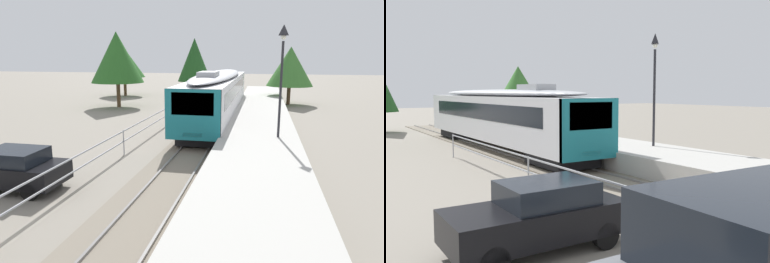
# 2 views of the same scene
# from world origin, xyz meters

# --- Properties ---
(ground_plane) EXTENTS (160.00, 160.00, 0.00)m
(ground_plane) POSITION_xyz_m (-3.00, 22.00, 0.00)
(ground_plane) COLOR gray
(track_rails) EXTENTS (3.20, 60.00, 0.14)m
(track_rails) POSITION_xyz_m (0.00, 22.00, 0.03)
(track_rails) COLOR slate
(track_rails) RESTS_ON ground
(commuter_train) EXTENTS (2.82, 19.60, 3.74)m
(commuter_train) POSITION_xyz_m (0.00, 31.53, 2.15)
(commuter_train) COLOR silver
(commuter_train) RESTS_ON track_rails
(station_platform) EXTENTS (3.90, 60.00, 0.90)m
(station_platform) POSITION_xyz_m (3.25, 22.00, 0.45)
(station_platform) COLOR #B7B5AD
(station_platform) RESTS_ON ground
(platform_lamp_mid_platform) EXTENTS (0.34, 0.34, 5.35)m
(platform_lamp_mid_platform) POSITION_xyz_m (4.18, 22.60, 4.62)
(platform_lamp_mid_platform) COLOR #232328
(platform_lamp_mid_platform) RESTS_ON station_platform
(parked_hatchback_black) EXTENTS (4.00, 1.77, 1.53)m
(parked_hatchback_black) POSITION_xyz_m (-5.54, 15.94, 0.79)
(parked_hatchback_black) COLOR black
(parked_hatchback_black) RESTS_ON ground
(tree_behind_carpark) EXTENTS (4.58, 4.58, 5.73)m
(tree_behind_carpark) POSITION_xyz_m (5.89, 41.46, 3.79)
(tree_behind_carpark) COLOR brown
(tree_behind_carpark) RESTS_ON ground
(tree_behind_station_far) EXTENTS (5.01, 5.01, 5.86)m
(tree_behind_station_far) POSITION_xyz_m (-13.38, 45.53, 4.06)
(tree_behind_station_far) COLOR brown
(tree_behind_station_far) RESTS_ON ground
(tree_distant_left) EXTENTS (4.95, 4.95, 7.05)m
(tree_distant_left) POSITION_xyz_m (-10.22, 36.30, 4.69)
(tree_distant_left) COLOR brown
(tree_distant_left) RESTS_ON ground
(tree_distant_centre) EXTENTS (4.12, 4.12, 6.93)m
(tree_distant_centre) POSITION_xyz_m (-5.00, 47.35, 4.34)
(tree_distant_centre) COLOR brown
(tree_distant_centre) RESTS_ON ground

